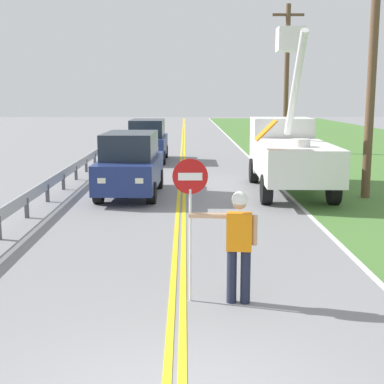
% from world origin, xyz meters
% --- Properties ---
extents(centerline_yellow_left, '(0.11, 110.00, 0.01)m').
position_xyz_m(centerline_yellow_left, '(-0.09, 20.00, 0.01)').
color(centerline_yellow_left, yellow).
rests_on(centerline_yellow_left, ground).
extents(centerline_yellow_right, '(0.11, 110.00, 0.01)m').
position_xyz_m(centerline_yellow_right, '(0.09, 20.00, 0.01)').
color(centerline_yellow_right, yellow).
rests_on(centerline_yellow_right, ground).
extents(edge_line_right, '(0.12, 110.00, 0.01)m').
position_xyz_m(edge_line_right, '(3.60, 20.00, 0.01)').
color(edge_line_right, silver).
rests_on(edge_line_right, ground).
extents(edge_line_left, '(0.12, 110.00, 0.01)m').
position_xyz_m(edge_line_left, '(-3.60, 20.00, 0.01)').
color(edge_line_left, silver).
rests_on(edge_line_left, ground).
extents(flagger_worker, '(1.08, 0.29, 1.83)m').
position_xyz_m(flagger_worker, '(0.97, 3.16, 1.05)').
color(flagger_worker, '#1E2338').
rests_on(flagger_worker, ground).
extents(stop_sign_paddle, '(0.56, 0.04, 2.33)m').
position_xyz_m(stop_sign_paddle, '(0.21, 3.25, 1.71)').
color(stop_sign_paddle, silver).
rests_on(stop_sign_paddle, ground).
extents(utility_bucket_truck, '(2.86, 6.88, 5.59)m').
position_xyz_m(utility_bucket_truck, '(3.74, 13.80, 1.42)').
color(utility_bucket_truck, white).
rests_on(utility_bucket_truck, ground).
extents(oncoming_suv_nearest, '(2.03, 4.66, 2.10)m').
position_xyz_m(oncoming_suv_nearest, '(-1.69, 12.85, 1.06)').
color(oncoming_suv_nearest, navy).
rests_on(oncoming_suv_nearest, ground).
extents(oncoming_suv_second, '(1.95, 4.62, 2.10)m').
position_xyz_m(oncoming_suv_second, '(-1.77, 22.54, 1.06)').
color(oncoming_suv_second, navy).
rests_on(oncoming_suv_second, ground).
extents(utility_pole_near, '(1.80, 0.28, 7.93)m').
position_xyz_m(utility_pole_near, '(6.02, 12.34, 4.15)').
color(utility_pole_near, brown).
rests_on(utility_pole_near, ground).
extents(utility_pole_mid, '(1.80, 0.28, 8.40)m').
position_xyz_m(utility_pole_mid, '(5.99, 27.00, 4.38)').
color(utility_pole_mid, brown).
rests_on(utility_pole_mid, ground).
extents(guardrail_left_shoulder, '(0.10, 32.00, 0.71)m').
position_xyz_m(guardrail_left_shoulder, '(-4.20, 15.16, 0.52)').
color(guardrail_left_shoulder, '#9EA0A3').
rests_on(guardrail_left_shoulder, ground).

